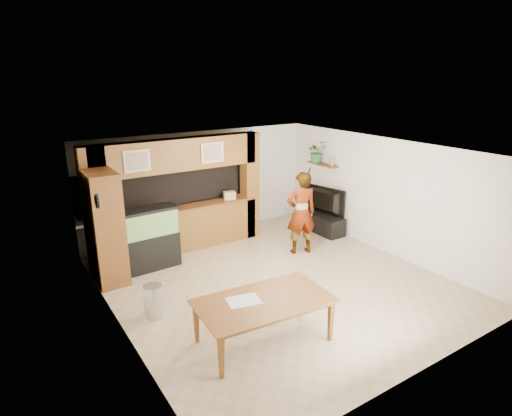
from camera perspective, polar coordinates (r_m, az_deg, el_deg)
floor at (r=8.57m, az=2.59°, el=-9.82°), size 6.50×6.50×0.00m
ceiling at (r=7.73m, az=2.86°, el=7.56°), size 6.50×6.50×0.00m
wall_back at (r=10.75m, az=-7.43°, el=3.22°), size 6.00×0.00×6.00m
wall_left at (r=6.87m, az=-18.21°, el=-6.01°), size 0.00×6.50×6.50m
wall_right at (r=10.03m, az=16.79°, el=1.56°), size 0.00×6.50×6.50m
partition at (r=9.83m, az=-10.85°, el=1.76°), size 4.20×0.99×2.60m
wall_clock at (r=7.60m, az=-20.41°, el=0.85°), size 0.05×0.25×0.25m
wall_shelf at (r=11.15m, az=8.87°, el=5.79°), size 0.25×0.90×0.04m
pantry_cabinet at (r=8.68m, az=-19.46°, el=-2.54°), size 0.55×0.90×2.21m
trash_can at (r=7.53m, az=-13.54°, el=-12.00°), size 0.32×0.32×0.58m
aquarium at (r=9.15m, az=-14.02°, el=-4.09°), size 1.19×0.45×1.32m
tv_stand at (r=11.23m, az=8.59°, el=-1.90°), size 0.50×1.38×0.46m
television at (r=11.06m, az=8.73°, el=0.94°), size 0.41×1.23×0.70m
photo_frame at (r=10.89m, az=10.02°, el=6.12°), size 0.07×0.16×0.21m
potted_plant at (r=11.23m, az=8.10°, el=7.47°), size 0.55×0.49×0.56m
person at (r=9.61m, az=6.05°, el=-0.67°), size 0.79×0.64×1.89m
microphone at (r=9.26m, az=7.11°, el=4.92°), size 0.03×0.10×0.15m
dining_table at (r=6.67m, az=1.21°, el=-14.98°), size 2.11×1.28×0.71m
newspaper_a at (r=6.49m, az=-1.68°, el=-12.25°), size 0.55×0.45×0.01m
counter_box at (r=10.27m, az=-3.56°, el=1.69°), size 0.32×0.26×0.18m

